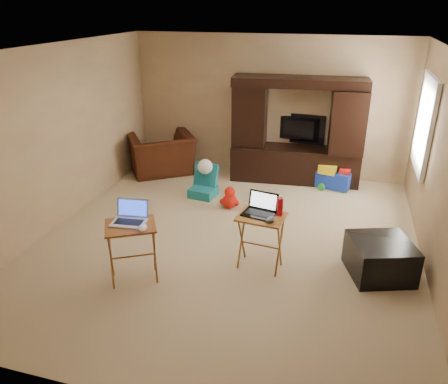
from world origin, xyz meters
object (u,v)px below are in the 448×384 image
(television, at_px, (298,130))
(plush_toy, at_px, (230,198))
(entertainment_center, at_px, (297,131))
(laptop_right, at_px, (259,206))
(laptop_left, at_px, (128,214))
(child_rocker, at_px, (203,181))
(push_toy, at_px, (334,176))
(tray_table_right, at_px, (260,242))
(mouse_left, at_px, (143,228))
(recliner, at_px, (161,154))
(mouse_right, at_px, (271,220))
(ottoman, at_px, (380,258))
(tray_table_left, at_px, (133,253))
(water_bottle, at_px, (280,207))

(television, relative_size, plush_toy, 2.58)
(entertainment_center, bearing_deg, laptop_right, -96.39)
(plush_toy, xyz_separation_m, laptop_left, (-0.60, -2.13, 0.66))
(child_rocker, distance_m, push_toy, 2.28)
(entertainment_center, distance_m, plush_toy, 1.83)
(child_rocker, height_order, push_toy, child_rocker)
(tray_table_right, height_order, mouse_left, mouse_left)
(laptop_right, bearing_deg, mouse_left, -135.36)
(recliner, bearing_deg, mouse_right, 97.19)
(ottoman, distance_m, tray_table_left, 2.90)
(push_toy, bearing_deg, laptop_right, -92.48)
(push_toy, bearing_deg, ottoman, -62.17)
(entertainment_center, relative_size, tray_table_right, 3.23)
(entertainment_center, bearing_deg, recliner, -178.61)
(mouse_left, relative_size, water_bottle, 0.68)
(plush_toy, bearing_deg, recliner, 144.63)
(plush_toy, relative_size, mouse_right, 2.56)
(push_toy, distance_m, tray_table_left, 4.02)
(push_toy, relative_size, laptop_left, 1.54)
(laptop_left, height_order, mouse_right, laptop_left)
(water_bottle, bearing_deg, laptop_right, -165.96)
(plush_toy, relative_size, push_toy, 0.63)
(entertainment_center, xyz_separation_m, recliner, (-2.47, -0.29, -0.55))
(television, relative_size, water_bottle, 4.36)
(entertainment_center, distance_m, push_toy, 1.02)
(laptop_left, bearing_deg, plush_toy, 68.13)
(mouse_right, bearing_deg, television, 91.90)
(entertainment_center, relative_size, child_rocker, 4.18)
(recliner, bearing_deg, mouse_left, 75.16)
(laptop_right, distance_m, water_bottle, 0.25)
(laptop_left, bearing_deg, laptop_right, 19.53)
(mouse_right, bearing_deg, recliner, 132.63)
(child_rocker, xyz_separation_m, tray_table_right, (1.34, -1.82, 0.08))
(tray_table_left, xyz_separation_m, mouse_right, (1.49, 0.54, 0.37))
(tray_table_left, relative_size, laptop_left, 1.91)
(ottoman, bearing_deg, plush_toy, 149.85)
(laptop_right, bearing_deg, television, 99.91)
(television, height_order, recliner, television)
(plush_toy, height_order, push_toy, push_toy)
(mouse_left, bearing_deg, ottoman, 20.59)
(tray_table_left, bearing_deg, entertainment_center, 39.85)
(ottoman, xyz_separation_m, laptop_right, (-1.44, -0.21, 0.60))
(television, relative_size, mouse_left, 6.42)
(recliner, xyz_separation_m, child_rocker, (1.11, -0.86, -0.10))
(laptop_left, height_order, laptop_right, laptop_left)
(plush_toy, height_order, laptop_left, laptop_left)
(water_bottle, bearing_deg, child_rocker, 131.40)
(mouse_left, bearing_deg, tray_table_left, 159.78)
(ottoman, distance_m, water_bottle, 1.34)
(television, xyz_separation_m, mouse_left, (-1.19, -3.92, -0.14))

